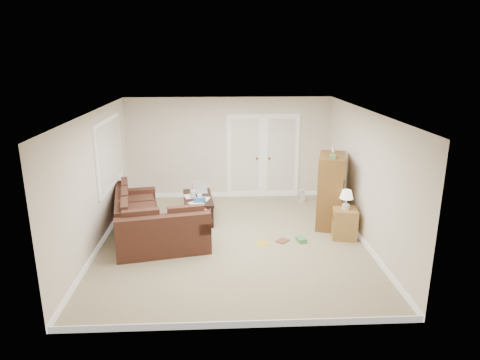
{
  "coord_description": "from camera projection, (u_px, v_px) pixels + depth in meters",
  "views": [
    {
      "loc": [
        -0.23,
        -7.61,
        3.47
      ],
      "look_at": [
        0.17,
        0.45,
        1.1
      ],
      "focal_mm": 32.0,
      "sensor_mm": 36.0,
      "label": 1
    }
  ],
  "objects": [
    {
      "name": "ceiling",
      "position": [
        232.0,
        112.0,
        7.57
      ],
      "size": [
        5.0,
        5.5,
        0.02
      ],
      "primitive_type": "cube",
      "color": "white",
      "rests_on": "wall_back"
    },
    {
      "name": "floor_magazine",
      "position": [
        263.0,
        243.0,
        8.17
      ],
      "size": [
        0.34,
        0.31,
        0.01
      ],
      "primitive_type": "cube",
      "rotation": [
        0.0,
        0.0,
        0.46
      ],
      "color": "gold",
      "rests_on": "floor"
    },
    {
      "name": "floor_book",
      "position": [
        279.0,
        240.0,
        8.32
      ],
      "size": [
        0.3,
        0.3,
        0.02
      ],
      "primitive_type": "imported",
      "rotation": [
        0.0,
        0.0,
        -0.75
      ],
      "color": "brown",
      "rests_on": "floor"
    },
    {
      "name": "wall_left",
      "position": [
        96.0,
        181.0,
        7.81
      ],
      "size": [
        0.02,
        5.5,
        2.5
      ],
      "primitive_type": "cube",
      "color": "silver",
      "rests_on": "floor"
    },
    {
      "name": "coffee_table",
      "position": [
        198.0,
        207.0,
        9.36
      ],
      "size": [
        0.73,
        1.28,
        0.84
      ],
      "rotation": [
        0.0,
        0.0,
        0.1
      ],
      "color": "black",
      "rests_on": "floor"
    },
    {
      "name": "floor_greenbox",
      "position": [
        301.0,
        240.0,
        8.24
      ],
      "size": [
        0.2,
        0.24,
        0.08
      ],
      "primitive_type": "cube",
      "rotation": [
        0.0,
        0.0,
        0.25
      ],
      "color": "#459853",
      "rests_on": "floor"
    },
    {
      "name": "side_cabinet",
      "position": [
        345.0,
        221.0,
        8.35
      ],
      "size": [
        0.53,
        0.53,
        0.98
      ],
      "rotation": [
        0.0,
        0.0,
        -0.17
      ],
      "color": "#A3783C",
      "rests_on": "floor"
    },
    {
      "name": "wall_right",
      "position": [
        365.0,
        177.0,
        8.04
      ],
      "size": [
        0.02,
        5.5,
        2.5
      ],
      "primitive_type": "cube",
      "color": "silver",
      "rests_on": "floor"
    },
    {
      "name": "tv_armoire",
      "position": [
        331.0,
        190.0,
        8.88
      ],
      "size": [
        0.76,
        1.05,
        1.63
      ],
      "rotation": [
        0.0,
        0.0,
        -0.28
      ],
      "color": "brown",
      "rests_on": "floor"
    },
    {
      "name": "sectional_sofa",
      "position": [
        148.0,
        224.0,
        8.32
      ],
      "size": [
        2.17,
        2.66,
        0.79
      ],
      "rotation": [
        0.0,
        0.0,
        0.2
      ],
      "color": "#43241A",
      "rests_on": "floor"
    },
    {
      "name": "wall_front",
      "position": [
        239.0,
        241.0,
        5.29
      ],
      "size": [
        5.0,
        0.02,
        2.5
      ],
      "primitive_type": "cube",
      "color": "silver",
      "rests_on": "floor"
    },
    {
      "name": "window_left",
      "position": [
        110.0,
        153.0,
        8.68
      ],
      "size": [
        0.05,
        1.92,
        1.42
      ],
      "color": "white",
      "rests_on": "wall_left"
    },
    {
      "name": "space_heater",
      "position": [
        302.0,
        196.0,
        10.44
      ],
      "size": [
        0.15,
        0.13,
        0.31
      ],
      "primitive_type": "cube",
      "rotation": [
        0.0,
        0.0,
        0.28
      ],
      "color": "silver",
      "rests_on": "floor"
    },
    {
      "name": "floor",
      "position": [
        233.0,
        241.0,
        8.28
      ],
      "size": [
        5.5,
        5.5,
        0.0
      ],
      "primitive_type": "plane",
      "color": "tan",
      "rests_on": "ground"
    },
    {
      "name": "baseboards",
      "position": [
        233.0,
        239.0,
        8.26
      ],
      "size": [
        5.0,
        5.5,
        0.1
      ],
      "primitive_type": null,
      "color": "white",
      "rests_on": "floor"
    },
    {
      "name": "french_doors",
      "position": [
        263.0,
        157.0,
        10.63
      ],
      "size": [
        1.8,
        0.05,
        2.13
      ],
      "color": "white",
      "rests_on": "floor"
    },
    {
      "name": "wall_back",
      "position": [
        229.0,
        148.0,
        10.56
      ],
      "size": [
        5.0,
        0.02,
        2.5
      ],
      "primitive_type": "cube",
      "color": "silver",
      "rests_on": "floor"
    }
  ]
}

